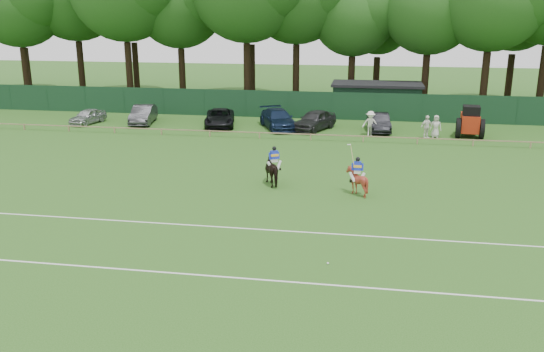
% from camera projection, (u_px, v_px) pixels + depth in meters
% --- Properties ---
extents(ground, '(160.00, 160.00, 0.00)m').
position_uv_depth(ground, '(251.00, 221.00, 27.35)').
color(ground, '#1E4C14').
rests_on(ground, ground).
extents(horse_dark, '(1.78, 2.21, 1.70)m').
position_uv_depth(horse_dark, '(274.00, 170.00, 32.82)').
color(horse_dark, black).
rests_on(horse_dark, ground).
extents(horse_chestnut, '(1.24, 1.39, 1.51)m').
position_uv_depth(horse_chestnut, '(357.00, 181.00, 31.09)').
color(horse_chestnut, maroon).
rests_on(horse_chestnut, ground).
extents(sedan_silver, '(2.32, 4.04, 1.29)m').
position_uv_depth(sedan_silver, '(88.00, 116.00, 50.47)').
color(sedan_silver, '#B5B7BA').
rests_on(sedan_silver, ground).
extents(sedan_grey, '(2.52, 5.08, 1.60)m').
position_uv_depth(sedan_grey, '(143.00, 115.00, 50.42)').
color(sedan_grey, '#2D2D2F').
rests_on(sedan_grey, ground).
extents(suv_black, '(3.46, 5.62, 1.45)m').
position_uv_depth(suv_black, '(220.00, 118.00, 49.35)').
color(suv_black, black).
rests_on(suv_black, ground).
extents(sedan_navy, '(4.29, 5.91, 1.59)m').
position_uv_depth(sedan_navy, '(278.00, 119.00, 48.36)').
color(sedan_navy, '#121F39').
rests_on(sedan_navy, ground).
extents(hatch_grey, '(3.75, 5.21, 1.65)m').
position_uv_depth(hatch_grey, '(315.00, 120.00, 47.77)').
color(hatch_grey, '#2A2A2C').
rests_on(hatch_grey, ground).
extents(estate_black, '(2.04, 4.66, 1.49)m').
position_uv_depth(estate_black, '(379.00, 122.00, 47.25)').
color(estate_black, black).
rests_on(estate_black, ground).
extents(spectator_left, '(1.30, 0.79, 1.96)m').
position_uv_depth(spectator_left, '(370.00, 123.00, 45.60)').
color(spectator_left, white).
rests_on(spectator_left, ground).
extents(spectator_mid, '(1.12, 0.96, 1.80)m').
position_uv_depth(spectator_mid, '(426.00, 127.00, 44.63)').
color(spectator_mid, white).
rests_on(spectator_mid, ground).
extents(spectator_right, '(0.90, 0.62, 1.76)m').
position_uv_depth(spectator_right, '(436.00, 126.00, 44.91)').
color(spectator_right, beige).
rests_on(spectator_right, ground).
extents(rider_dark, '(0.88, 0.61, 1.41)m').
position_uv_depth(rider_dark, '(274.00, 157.00, 32.59)').
color(rider_dark, silver).
rests_on(rider_dark, ground).
extents(rider_chestnut, '(0.94, 0.57, 2.05)m').
position_uv_depth(rider_chestnut, '(357.00, 169.00, 30.88)').
color(rider_chestnut, silver).
rests_on(rider_chestnut, ground).
extents(polo_ball, '(0.09, 0.09, 0.09)m').
position_uv_depth(polo_ball, '(328.00, 263.00, 22.70)').
color(polo_ball, silver).
rests_on(polo_ball, ground).
extents(pitch_lines, '(60.00, 5.10, 0.01)m').
position_uv_depth(pitch_lines, '(235.00, 250.00, 24.03)').
color(pitch_lines, silver).
rests_on(pitch_lines, ground).
extents(pitch_rail, '(62.10, 0.10, 0.50)m').
position_uv_depth(pitch_rail, '(298.00, 134.00, 44.27)').
color(pitch_rail, '#997F5B').
rests_on(pitch_rail, ground).
extents(perimeter_fence, '(92.08, 0.08, 2.50)m').
position_uv_depth(perimeter_fence, '(310.00, 105.00, 52.57)').
color(perimeter_fence, '#14351E').
rests_on(perimeter_fence, ground).
extents(utility_shed, '(8.40, 4.40, 3.04)m').
position_uv_depth(utility_shed, '(376.00, 99.00, 54.38)').
color(utility_shed, '#14331E').
rests_on(utility_shed, ground).
extents(tree_row, '(96.00, 12.00, 21.00)m').
position_uv_depth(tree_row, '(337.00, 105.00, 60.18)').
color(tree_row, '#26561C').
rests_on(tree_row, ground).
extents(tractor, '(2.24, 3.12, 2.49)m').
position_uv_depth(tractor, '(470.00, 122.00, 45.14)').
color(tractor, '#A7250F').
rests_on(tractor, ground).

